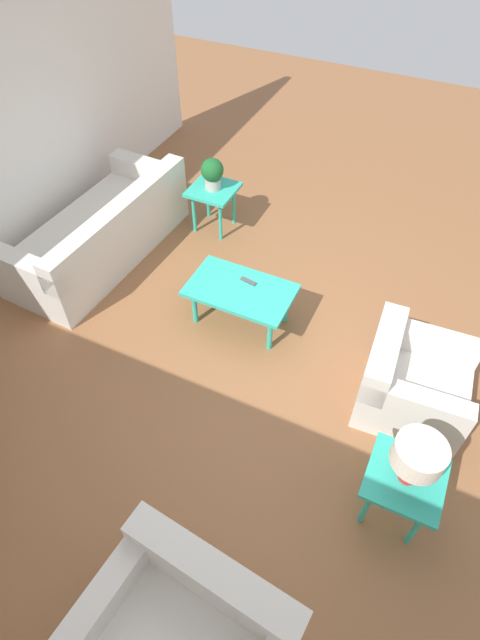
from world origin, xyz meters
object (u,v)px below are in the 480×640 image
(armchair, at_px, (410,383))
(potted_plant, at_px, (212,173))
(coffee_table, at_px, (240,293))
(side_table_lamp, at_px, (403,483))
(side_table_plant, at_px, (213,195))
(table_lamp, at_px, (418,457))
(loveseat, at_px, (190,633))
(sofa, at_px, (102,234))

(armchair, height_order, potted_plant, potted_plant)
(coffee_table, height_order, side_table_lamp, side_table_lamp)
(side_table_lamp, distance_m, potted_plant, 3.72)
(side_table_plant, height_order, table_lamp, table_lamp)
(loveseat, relative_size, coffee_table, 1.23)
(coffee_table, height_order, side_table_plant, side_table_plant)
(side_table_plant, bearing_deg, table_lamp, 137.98)
(potted_plant, bearing_deg, table_lamp, 137.98)
(side_table_plant, bearing_deg, coffee_table, 126.97)
(armchair, bearing_deg, potted_plant, 56.68)
(armchair, relative_size, table_lamp, 2.15)
(armchair, bearing_deg, sofa, 78.00)
(sofa, distance_m, armchair, 3.54)
(potted_plant, height_order, table_lamp, table_lamp)
(armchair, relative_size, coffee_table, 0.89)
(coffee_table, relative_size, table_lamp, 2.43)
(side_table_plant, relative_size, potted_plant, 1.49)
(loveseat, bearing_deg, coffee_table, 114.95)
(loveseat, distance_m, side_table_plant, 4.28)
(side_table_plant, bearing_deg, sofa, 48.11)
(coffee_table, xyz_separation_m, table_lamp, (-1.82, 1.24, 0.44))
(sofa, xyz_separation_m, side_table_plant, (-0.88, -0.98, 0.16))
(side_table_lamp, distance_m, table_lamp, 0.38)
(armchair, xyz_separation_m, side_table_plant, (2.62, -1.51, 0.16))
(side_table_plant, xyz_separation_m, table_lamp, (-2.75, 2.48, 0.38))
(armchair, xyz_separation_m, coffee_table, (1.68, -0.26, 0.10))
(armchair, height_order, loveseat, same)
(side_table_plant, bearing_deg, armchair, 150.03)
(side_table_plant, relative_size, side_table_lamp, 1.00)
(coffee_table, relative_size, side_table_lamp, 1.86)
(loveseat, xyz_separation_m, table_lamp, (-0.90, -1.37, 0.55))
(sofa, bearing_deg, side_table_plant, 140.62)
(loveseat, xyz_separation_m, side_table_lamp, (-0.90, -1.37, 0.17))
(potted_plant, xyz_separation_m, table_lamp, (-2.75, 2.48, 0.09))
(loveseat, height_order, table_lamp, table_lamp)
(side_table_lamp, bearing_deg, coffee_table, -34.22)
(side_table_lamp, bearing_deg, side_table_plant, -42.02)
(sofa, relative_size, potted_plant, 6.18)
(side_table_lamp, bearing_deg, loveseat, 56.61)
(potted_plant, distance_m, table_lamp, 3.71)
(armchair, distance_m, side_table_plant, 3.03)
(side_table_plant, distance_m, side_table_lamp, 3.71)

